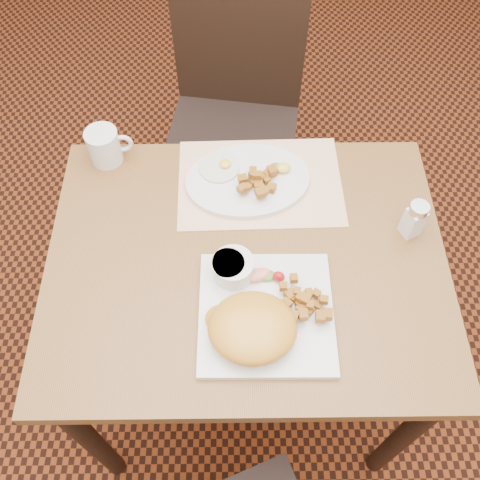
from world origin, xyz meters
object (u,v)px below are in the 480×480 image
coffee_mug (105,146)px  chair_far (234,106)px  table (246,282)px  salt_shaker (414,219)px  plate_oval (248,180)px  plate_square (266,313)px

coffee_mug → chair_far: bearing=52.0°
coffee_mug → table: bearing=-41.0°
table → salt_shaker: bearing=10.5°
table → plate_oval: plate_oval is taller
coffee_mug → plate_oval: bearing=-13.4°
table → plate_square: size_ratio=3.21×
chair_far → salt_shaker: 0.80m
table → coffee_mug: size_ratio=8.00×
table → chair_far: chair_far is taller
plate_square → plate_oval: size_ratio=0.92×
plate_square → coffee_mug: size_ratio=2.49×
plate_square → chair_far: bearing=94.3°
table → plate_square: plate_square is taller
chair_far → plate_square: bearing=103.0°
plate_oval → salt_shaker: salt_shaker is taller
plate_square → salt_shaker: bearing=31.5°
chair_far → coffee_mug: 0.58m
table → chair_far: size_ratio=0.93×
plate_square → plate_oval: plate_oval is taller
plate_oval → salt_shaker: bearing=-21.7°
chair_far → coffee_mug: chair_far is taller
plate_square → salt_shaker: salt_shaker is taller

